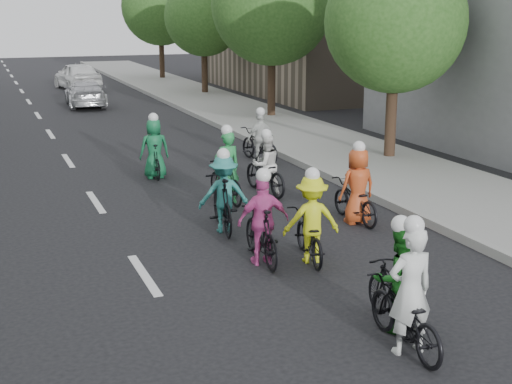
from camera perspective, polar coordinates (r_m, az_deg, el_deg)
ground at (r=12.10m, az=-8.94°, el=-6.58°), size 120.00×120.00×0.00m
sidewalk_right at (r=23.84m, az=4.65°, el=4.12°), size 4.00×80.00×0.15m
curb_right at (r=23.06m, az=0.28°, el=3.86°), size 0.18×80.00×0.18m
bldg_se at (r=39.58m, az=6.36°, el=13.83°), size 10.00×14.00×8.00m
tree_r_0 at (r=20.89m, az=11.09°, el=13.20°), size 4.00×4.00×5.97m
tree_r_1 at (r=28.90m, az=1.28°, el=14.79°), size 4.80×4.80×6.93m
tree_r_2 at (r=37.37m, az=-4.21°, el=13.80°), size 4.00×4.00×5.97m
tree_r_3 at (r=46.04m, az=-7.67°, el=14.50°), size 4.80×4.80×6.93m
cyclist_0 at (r=9.43m, az=11.93°, el=-9.03°), size 0.67×1.76×1.84m
cyclist_1 at (r=10.00m, az=11.10°, el=-7.42°), size 0.78×1.59×1.65m
cyclist_2 at (r=12.46m, az=4.35°, el=-2.80°), size 1.09×1.74×1.69m
cyclist_3 at (r=12.32m, az=0.49°, el=-2.91°), size 0.93×1.73×1.71m
cyclist_4 at (r=14.83m, az=8.00°, el=-0.19°), size 0.79×1.71×1.73m
cyclist_5 at (r=16.20m, az=-2.39°, el=1.29°), size 0.66×1.70×1.82m
cyclist_6 at (r=17.03m, az=0.73°, el=1.75°), size 0.86×1.95×1.59m
cyclist_7 at (r=14.11m, az=-2.66°, el=-0.54°), size 1.07×1.94×1.69m
cyclist_8 at (r=20.71m, az=0.28°, el=3.98°), size 0.98×1.94×1.60m
cyclist_9 at (r=18.86m, az=-8.15°, el=3.04°), size 0.79×1.57×1.72m
follow_car_lead at (r=33.81m, az=-13.50°, el=7.68°), size 1.91×4.22×1.20m
follow_car_trail at (r=41.18m, az=-14.10°, el=9.00°), size 2.36×4.67×1.53m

